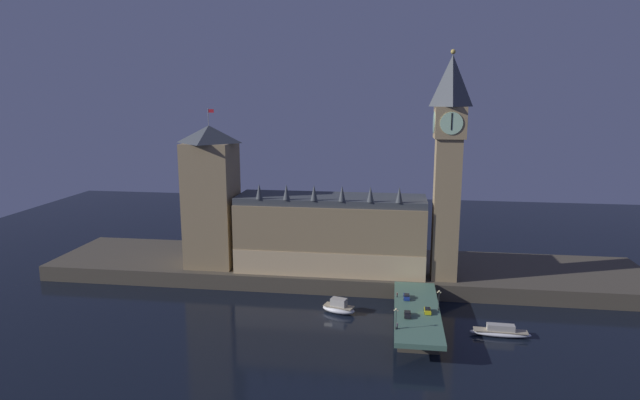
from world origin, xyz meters
TOP-DOWN VIEW (x-y plane):
  - ground_plane at (0.00, 0.00)m, footprint 400.00×400.00m
  - embankment at (0.00, 39.00)m, footprint 220.00×42.00m
  - parliament_hall at (-2.93, 30.59)m, footprint 66.94×20.55m
  - clock_tower at (36.71, 25.73)m, footprint 10.47×10.58m
  - victoria_tower at (-46.93, 30.08)m, footprint 17.50×17.50m
  - bridge at (26.75, -5.00)m, footprint 13.05×46.00m
  - car_northbound_lead at (23.87, 2.85)m, footprint 1.93×4.64m
  - car_northbound_trail at (23.87, -10.87)m, footprint 1.89×4.16m
  - car_southbound_lead at (29.62, -7.35)m, footprint 1.94×4.13m
  - pedestrian_near_rail at (21.00, -19.24)m, footprint 0.38×0.38m
  - pedestrian_far_rail at (21.00, 3.63)m, footprint 0.38×0.38m
  - street_lamp_near at (20.60, -19.72)m, footprint 1.34×0.60m
  - street_lamp_mid at (32.89, -5.00)m, footprint 1.34×0.60m
  - boat_upstream at (2.85, 3.70)m, footprint 11.53×7.38m
  - boat_downstream at (50.31, -6.52)m, footprint 17.06×4.27m

SIDE VIEW (x-z plane):
  - ground_plane at x=0.00m, z-range 0.00..0.00m
  - boat_downstream at x=50.31m, z-range -0.48..3.09m
  - boat_upstream at x=2.85m, z-range -0.65..4.15m
  - embankment at x=0.00m, z-range 0.00..5.59m
  - bridge at x=26.75m, z-range 1.02..7.27m
  - car_northbound_lead at x=23.87m, z-range 6.21..7.62m
  - car_southbound_lead at x=29.62m, z-range 6.21..7.65m
  - car_northbound_trail at x=23.87m, z-range 6.21..7.70m
  - pedestrian_far_rail at x=21.00m, z-range 6.30..7.90m
  - pedestrian_near_rail at x=21.00m, z-range 6.30..7.99m
  - street_lamp_near at x=20.60m, z-range 7.01..12.95m
  - street_lamp_mid at x=32.89m, z-range 7.03..13.13m
  - parliament_hall at x=-2.93m, z-range 2.86..35.09m
  - victoria_tower at x=-46.93m, z-range 2.70..60.20m
  - clock_tower at x=36.71m, z-range 7.88..84.36m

